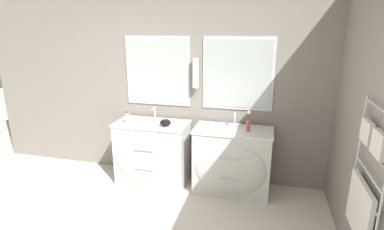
% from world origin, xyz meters
% --- Properties ---
extents(wall_back, '(5.77, 0.16, 2.60)m').
position_xyz_m(wall_back, '(0.01, 2.16, 1.31)').
color(wall_back, gray).
rests_on(wall_back, ground_plane).
extents(wall_right, '(0.13, 4.19, 2.60)m').
position_xyz_m(wall_right, '(2.11, 0.95, 1.29)').
color(wall_right, gray).
rests_on(wall_right, ground_plane).
extents(vanity_left, '(0.99, 0.56, 0.85)m').
position_xyz_m(vanity_left, '(-0.21, 1.80, 0.44)').
color(vanity_left, silver).
rests_on(vanity_left, ground_plane).
extents(vanity_right, '(0.99, 0.56, 0.85)m').
position_xyz_m(vanity_right, '(0.89, 1.80, 0.44)').
color(vanity_right, silver).
rests_on(vanity_right, ground_plane).
extents(faucet_left, '(0.17, 0.12, 0.18)m').
position_xyz_m(faucet_left, '(-0.21, 1.96, 0.94)').
color(faucet_left, silver).
rests_on(faucet_left, vanity_left).
extents(faucet_right, '(0.17, 0.12, 0.18)m').
position_xyz_m(faucet_right, '(0.89, 1.96, 0.94)').
color(faucet_right, silver).
rests_on(faucet_right, vanity_right).
extents(toiletry_bottle, '(0.06, 0.06, 0.16)m').
position_xyz_m(toiletry_bottle, '(-0.52, 1.75, 0.93)').
color(toiletry_bottle, silver).
rests_on(toiletry_bottle, vanity_left).
extents(amenity_bowl, '(0.14, 0.14, 0.09)m').
position_xyz_m(amenity_bowl, '(0.02, 1.76, 0.90)').
color(amenity_bowl, black).
rests_on(amenity_bowl, vanity_left).
extents(flower_vase, '(0.05, 0.05, 0.25)m').
position_xyz_m(flower_vase, '(1.07, 1.83, 0.96)').
color(flower_vase, '#CC4C51').
rests_on(flower_vase, vanity_right).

